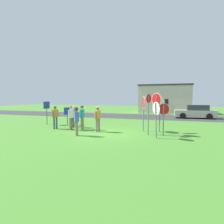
% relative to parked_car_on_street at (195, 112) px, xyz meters
% --- Properties ---
extents(ground_plane, '(80.00, 80.00, 0.00)m').
position_rel_parked_car_on_street_xyz_m(ground_plane, '(-6.75, -11.48, -0.69)').
color(ground_plane, '#47842D').
extents(street_asphalt, '(60.00, 6.40, 0.01)m').
position_rel_parked_car_on_street_xyz_m(street_asphalt, '(-6.75, 0.08, -0.68)').
color(street_asphalt, '#38383A').
rests_on(street_asphalt, ground).
extents(building_background, '(7.58, 4.33, 4.22)m').
position_rel_parked_car_on_street_xyz_m(building_background, '(-3.61, 6.62, 1.43)').
color(building_background, beige).
rests_on(building_background, ground).
extents(parked_car_on_street, '(4.38, 2.18, 1.51)m').
position_rel_parked_car_on_street_xyz_m(parked_car_on_street, '(0.00, 0.00, 0.00)').
color(parked_car_on_street, '#B7B2A3').
rests_on(parked_car_on_street, ground).
extents(stop_sign_rear_left, '(0.63, 0.59, 2.63)m').
position_rel_parked_car_on_street_xyz_m(stop_sign_rear_left, '(-3.37, -10.88, 1.14)').
color(stop_sign_rear_left, slate).
rests_on(stop_sign_rear_left, ground).
extents(stop_sign_leaning_right, '(0.49, 0.64, 2.09)m').
position_rel_parked_car_on_street_xyz_m(stop_sign_leaning_right, '(-3.27, -12.08, 0.74)').
color(stop_sign_leaning_right, slate).
rests_on(stop_sign_leaning_right, ground).
extents(stop_sign_leaning_left, '(0.34, 0.85, 2.43)m').
position_rel_parked_car_on_street_xyz_m(stop_sign_leaning_left, '(-4.30, -10.01, 1.00)').
color(stop_sign_leaning_left, slate).
rests_on(stop_sign_leaning_left, ground).
extents(stop_sign_tallest, '(0.70, 0.23, 1.99)m').
position_rel_parked_car_on_street_xyz_m(stop_sign_tallest, '(-2.90, -11.12, 0.66)').
color(stop_sign_tallest, slate).
rests_on(stop_sign_tallest, ground).
extents(stop_sign_rear_right, '(0.59, 0.50, 2.39)m').
position_rel_parked_car_on_street_xyz_m(stop_sign_rear_right, '(-3.19, -10.07, 0.94)').
color(stop_sign_rear_right, slate).
rests_on(stop_sign_rear_right, ground).
extents(stop_sign_far_back, '(0.26, 0.57, 2.59)m').
position_rel_parked_car_on_street_xyz_m(stop_sign_far_back, '(-3.81, -11.22, 1.02)').
color(stop_sign_far_back, slate).
rests_on(stop_sign_far_back, ground).
extents(person_on_left, '(0.32, 0.57, 1.74)m').
position_rel_parked_car_on_street_xyz_m(person_on_left, '(-9.32, -11.14, 0.30)').
color(person_on_left, '#7A6B56').
rests_on(person_on_left, ground).
extents(person_in_blue, '(0.34, 0.54, 1.74)m').
position_rel_parked_car_on_street_xyz_m(person_in_blue, '(-10.68, -11.08, 0.30)').
color(person_in_blue, '#4C5670').
rests_on(person_in_blue, ground).
extents(person_with_sunhat, '(0.32, 0.57, 1.74)m').
position_rel_parked_car_on_street_xyz_m(person_with_sunhat, '(-8.67, -10.67, 0.30)').
color(person_with_sunhat, '#7A6B56').
rests_on(person_with_sunhat, ground).
extents(person_near_signs, '(0.34, 0.54, 1.74)m').
position_rel_parked_car_on_street_xyz_m(person_near_signs, '(-7.22, -11.19, 0.30)').
color(person_near_signs, '#7A6B56').
rests_on(person_near_signs, ground).
extents(person_in_teal, '(0.35, 0.52, 1.69)m').
position_rel_parked_car_on_street_xyz_m(person_in_teal, '(-9.70, -10.02, 0.26)').
color(person_in_teal, '#2D2D33').
rests_on(person_in_teal, ground).
extents(person_holding_notes, '(0.40, 0.47, 1.74)m').
position_rel_parked_car_on_street_xyz_m(person_holding_notes, '(-7.95, -12.82, 0.30)').
color(person_holding_notes, '#7A6B56').
rests_on(person_holding_notes, ground).
extents(info_panel_leftmost, '(0.21, 0.58, 1.98)m').
position_rel_parked_car_on_street_xyz_m(info_panel_leftmost, '(-12.67, -9.42, 0.68)').
color(info_panel_leftmost, '#4C4C51').
rests_on(info_panel_leftmost, ground).
extents(info_panel_middle, '(0.33, 0.53, 1.51)m').
position_rel_parked_car_on_street_xyz_m(info_panel_middle, '(-10.78, -9.22, 0.34)').
color(info_panel_middle, '#4C4C51').
rests_on(info_panel_middle, ground).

